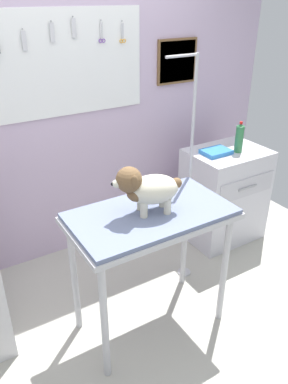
% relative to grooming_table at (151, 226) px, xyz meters
% --- Properties ---
extents(ground, '(4.40, 4.00, 0.04)m').
position_rel_grooming_table_xyz_m(ground, '(-0.07, -0.11, -0.83)').
color(ground, '#AEACA0').
extents(rear_wall_panel, '(4.00, 0.11, 2.30)m').
position_rel_grooming_table_xyz_m(rear_wall_panel, '(-0.06, 1.17, 0.36)').
color(rear_wall_panel, '#BAA4C1').
rests_on(rear_wall_panel, ground).
extents(grooming_table, '(1.02, 0.57, 0.91)m').
position_rel_grooming_table_xyz_m(grooming_table, '(0.00, 0.00, 0.00)').
color(grooming_table, '#B7B7BC').
rests_on(grooming_table, ground).
extents(grooming_arm, '(0.30, 0.11, 1.76)m').
position_rel_grooming_table_xyz_m(grooming_arm, '(0.52, 0.30, 0.01)').
color(grooming_arm, '#B7B7BC').
rests_on(grooming_arm, ground).
extents(dog, '(0.42, 0.27, 0.31)m').
position_rel_grooming_table_xyz_m(dog, '(-0.03, 0.01, 0.27)').
color(dog, beige).
rests_on(dog, grooming_table).
extents(cabinet_right, '(0.68, 0.54, 0.87)m').
position_rel_grooming_table_xyz_m(cabinet_right, '(1.17, 0.59, -0.38)').
color(cabinet_right, silver).
rests_on(cabinet_right, ground).
extents(soda_bottle, '(0.07, 0.07, 0.27)m').
position_rel_grooming_table_xyz_m(soda_bottle, '(1.23, 0.54, 0.18)').
color(soda_bottle, '#2E7140').
rests_on(soda_bottle, cabinet_right).
extents(supply_tray, '(0.24, 0.18, 0.04)m').
position_rel_grooming_table_xyz_m(supply_tray, '(1.03, 0.60, 0.08)').
color(supply_tray, '#2E78C6').
rests_on(supply_tray, cabinet_right).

